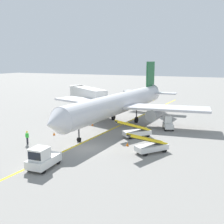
# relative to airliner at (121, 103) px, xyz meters

# --- Properties ---
(ground_plane) EXTENTS (300.00, 300.00, 0.00)m
(ground_plane) POSITION_rel_airliner_xyz_m (0.74, -13.96, -3.42)
(ground_plane) COLOR gray
(taxi_line_yellow) EXTENTS (6.46, 79.79, 0.01)m
(taxi_line_yellow) POSITION_rel_airliner_xyz_m (-0.04, -8.96, -3.41)
(taxi_line_yellow) COLOR yellow
(taxi_line_yellow) RESTS_ON ground
(airliner) EXTENTS (28.53, 35.34, 10.10)m
(airliner) POSITION_rel_airliner_xyz_m (0.00, 0.00, 0.00)
(airliner) COLOR silver
(airliner) RESTS_ON ground
(jet_bridge) EXTENTS (11.79, 9.58, 4.85)m
(jet_bridge) POSITION_rel_airliner_xyz_m (-11.10, 7.60, 0.12)
(jet_bridge) COLOR silver
(jet_bridge) RESTS_ON ground
(pushback_tug) EXTENTS (2.09, 3.70, 2.20)m
(pushback_tug) POSITION_rel_airliner_xyz_m (0.39, -21.01, -2.42)
(pushback_tug) COLOR silver
(pushback_tug) RESTS_ON ground
(baggage_tug_near_wing) EXTENTS (2.12, 2.72, 2.10)m
(baggage_tug_near_wing) POSITION_rel_airliner_xyz_m (8.16, -1.03, -2.49)
(baggage_tug_near_wing) COLOR silver
(baggage_tug_near_wing) RESTS_ON ground
(belt_loader_forward_hold) EXTENTS (4.39, 4.45, 2.59)m
(belt_loader_forward_hold) POSITION_rel_airliner_xyz_m (5.10, -6.95, -2.64)
(belt_loader_forward_hold) COLOR silver
(belt_loader_forward_hold) RESTS_ON ground
(belt_loader_aft_hold) EXTENTS (4.09, 4.69, 2.59)m
(belt_loader_aft_hold) POSITION_rel_airliner_xyz_m (8.74, -12.33, -2.64)
(belt_loader_aft_hold) COLOR silver
(belt_loader_aft_hold) RESTS_ON ground
(ground_crew_marshaller) EXTENTS (0.36, 0.24, 1.70)m
(ground_crew_marshaller) POSITION_rel_airliner_xyz_m (-6.32, -15.54, -2.51)
(ground_crew_marshaller) COLOR #26262D
(ground_crew_marshaller) RESTS_ON ground
(safety_cone_nose_left) EXTENTS (0.36, 0.36, 0.44)m
(safety_cone_nose_left) POSITION_rel_airliner_xyz_m (-5.75, -10.76, -3.20)
(safety_cone_nose_left) COLOR orange
(safety_cone_nose_left) RESTS_ON ground
(safety_cone_nose_right) EXTENTS (0.36, 0.36, 0.44)m
(safety_cone_nose_right) POSITION_rel_airliner_xyz_m (4.63, -2.04, -3.20)
(safety_cone_nose_right) COLOR orange
(safety_cone_nose_right) RESTS_ON ground
(safety_cone_wingtip_left) EXTENTS (0.36, 0.36, 0.44)m
(safety_cone_wingtip_left) POSITION_rel_airliner_xyz_m (5.43, -11.09, -3.20)
(safety_cone_wingtip_left) COLOR orange
(safety_cone_wingtip_left) RESTS_ON ground
(safety_cone_wingtip_right) EXTENTS (0.36, 0.36, 0.44)m
(safety_cone_wingtip_right) POSITION_rel_airliner_xyz_m (-3.46, -3.64, -3.20)
(safety_cone_wingtip_right) COLOR orange
(safety_cone_wingtip_right) RESTS_ON ground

